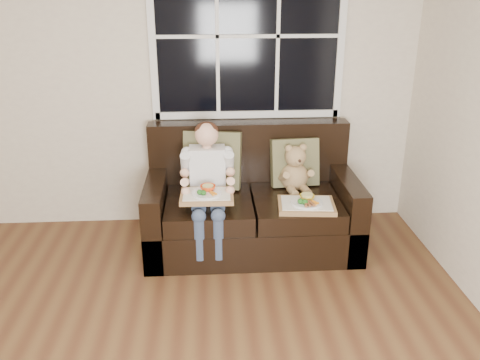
{
  "coord_description": "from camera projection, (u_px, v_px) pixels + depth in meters",
  "views": [
    {
      "loc": [
        0.46,
        -1.82,
        2.08
      ],
      "look_at": [
        0.69,
        1.85,
        0.63
      ],
      "focal_mm": 38.0,
      "sensor_mm": 36.0,
      "label": 1
    }
  ],
  "objects": [
    {
      "name": "room_walls",
      "position": [
        82.0,
        123.0,
        1.84
      ],
      "size": [
        4.52,
        5.02,
        2.71
      ],
      "color": "beige",
      "rests_on": "ground"
    },
    {
      "name": "teddy_bear",
      "position": [
        295.0,
        171.0,
        4.18
      ],
      "size": [
        0.26,
        0.32,
        0.41
      ],
      "rotation": [
        0.0,
        0.0,
        0.16
      ],
      "color": "#997951",
      "rests_on": "loveseat"
    },
    {
      "name": "tray_left",
      "position": [
        207.0,
        195.0,
        3.82
      ],
      "size": [
        0.4,
        0.31,
        0.09
      ],
      "rotation": [
        0.0,
        0.0,
        -0.02
      ],
      "color": "olive",
      "rests_on": "child"
    },
    {
      "name": "window_back",
      "position": [
        248.0,
        36.0,
        4.17
      ],
      "size": [
        1.62,
        0.04,
        1.37
      ],
      "color": "black",
      "rests_on": "room_walls"
    },
    {
      "name": "pillow_left",
      "position": [
        212.0,
        160.0,
        4.22
      ],
      "size": [
        0.5,
        0.3,
        0.49
      ],
      "rotation": [
        -0.21,
        0.0,
        -0.18
      ],
      "color": "brown",
      "rests_on": "loveseat"
    },
    {
      "name": "pillow_right",
      "position": [
        295.0,
        162.0,
        4.27
      ],
      "size": [
        0.42,
        0.22,
        0.41
      ],
      "rotation": [
        -0.21,
        0.0,
        0.1
      ],
      "color": "brown",
      "rests_on": "loveseat"
    },
    {
      "name": "child",
      "position": [
        208.0,
        175.0,
        3.97
      ],
      "size": [
        0.41,
        0.61,
        0.93
      ],
      "color": "silver",
      "rests_on": "loveseat"
    },
    {
      "name": "loveseat",
      "position": [
        251.0,
        208.0,
        4.23
      ],
      "size": [
        1.7,
        0.92,
        0.96
      ],
      "color": "black",
      "rests_on": "ground"
    },
    {
      "name": "tray_right",
      "position": [
        306.0,
        204.0,
        3.89
      ],
      "size": [
        0.46,
        0.37,
        0.1
      ],
      "rotation": [
        0.0,
        0.0,
        -0.1
      ],
      "color": "olive",
      "rests_on": "loveseat"
    }
  ]
}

